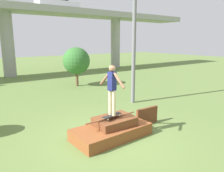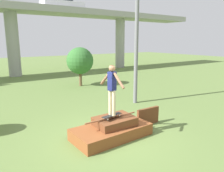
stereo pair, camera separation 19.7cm
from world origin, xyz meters
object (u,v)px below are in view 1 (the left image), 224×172
(car_on_overpass_right, at_px, (57,2))
(tree_behind_right, at_px, (76,61))
(utility_pole, at_px, (134,15))
(skater, at_px, (112,87))
(skateboard, at_px, (112,115))

(car_on_overpass_right, distance_m, tree_behind_right, 9.35)
(utility_pole, bearing_deg, skater, -140.52)
(skater, bearing_deg, tree_behind_right, 70.33)
(utility_pole, relative_size, tree_behind_right, 3.14)
(skater, height_order, tree_behind_right, tree_behind_right)
(skater, height_order, car_on_overpass_right, car_on_overpass_right)
(car_on_overpass_right, height_order, tree_behind_right, car_on_overpass_right)
(skateboard, relative_size, car_on_overpass_right, 0.20)
(skateboard, relative_size, utility_pole, 0.09)
(skater, relative_size, utility_pole, 0.19)
(skateboard, height_order, skater, skater)
(car_on_overpass_right, relative_size, utility_pole, 0.47)
(skateboard, xyz_separation_m, car_on_overpass_right, (4.96, 16.13, 6.17))
(skateboard, xyz_separation_m, tree_behind_right, (3.06, 8.55, 1.03))
(skateboard, bearing_deg, utility_pole, 39.48)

